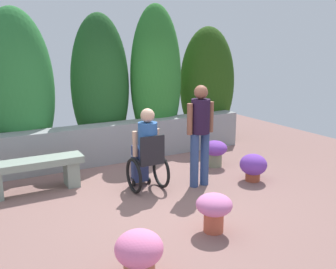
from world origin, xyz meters
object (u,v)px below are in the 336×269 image
object	(u,v)px
flower_pot_red_accent	(214,208)
flower_pot_small_foreground	(253,166)
person_standing_companion	(200,129)
flower_pot_purple_near	(139,252)
person_in_wheelchair	(146,152)
stone_bench	(34,170)
flower_pot_terracotta_by_wall	(215,151)

from	to	relation	value
flower_pot_red_accent	flower_pot_small_foreground	world-z (taller)	flower_pot_red_accent
person_standing_companion	flower_pot_purple_near	size ratio (longest dim) A/B	3.37
person_in_wheelchair	stone_bench	bearing A→B (deg)	158.08
flower_pot_purple_near	flower_pot_terracotta_by_wall	size ratio (longest dim) A/B	0.99
flower_pot_terracotta_by_wall	flower_pot_red_accent	xyz separation A→B (m)	(-1.52, -2.09, 0.00)
flower_pot_purple_near	flower_pot_small_foreground	xyz separation A→B (m)	(2.83, 1.54, -0.01)
person_in_wheelchair	person_standing_companion	distance (m)	0.94
flower_pot_terracotta_by_wall	flower_pot_red_accent	distance (m)	2.58
flower_pot_small_foreground	flower_pot_purple_near	bearing A→B (deg)	-151.43
stone_bench	flower_pot_red_accent	distance (m)	2.97
flower_pot_purple_near	flower_pot_small_foreground	distance (m)	3.23
flower_pot_red_accent	flower_pot_small_foreground	bearing A→B (deg)	34.75
flower_pot_small_foreground	person_standing_companion	bearing A→B (deg)	164.35
person_in_wheelchair	flower_pot_small_foreground	bearing A→B (deg)	-13.00
person_in_wheelchair	flower_pot_terracotta_by_wall	bearing A→B (deg)	18.33
person_in_wheelchair	flower_pot_red_accent	size ratio (longest dim) A/B	2.73
flower_pot_purple_near	flower_pot_terracotta_by_wall	bearing A→B (deg)	42.55
person_in_wheelchair	flower_pot_red_accent	xyz separation A→B (m)	(0.13, -1.66, -0.32)
flower_pot_purple_near	flower_pot_red_accent	distance (m)	1.27
flower_pot_red_accent	flower_pot_small_foreground	xyz separation A→B (m)	(1.63, 1.13, -0.04)
person_standing_companion	flower_pot_purple_near	bearing A→B (deg)	-147.12
person_standing_companion	stone_bench	bearing A→B (deg)	146.50
person_standing_companion	flower_pot_small_foreground	world-z (taller)	person_standing_companion
person_in_wheelchair	flower_pot_terracotta_by_wall	distance (m)	1.73
stone_bench	flower_pot_red_accent	bearing A→B (deg)	-60.98
person_standing_companion	flower_pot_terracotta_by_wall	size ratio (longest dim) A/B	3.32
person_standing_companion	flower_pot_red_accent	bearing A→B (deg)	-127.37
flower_pot_terracotta_by_wall	flower_pot_small_foreground	distance (m)	0.96
stone_bench	flower_pot_red_accent	xyz separation A→B (m)	(1.72, -2.42, -0.05)
person_in_wheelchair	flower_pot_purple_near	bearing A→B (deg)	-113.84
person_standing_companion	flower_pot_terracotta_by_wall	world-z (taller)	person_standing_companion
person_in_wheelchair	flower_pot_small_foreground	world-z (taller)	person_in_wheelchair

